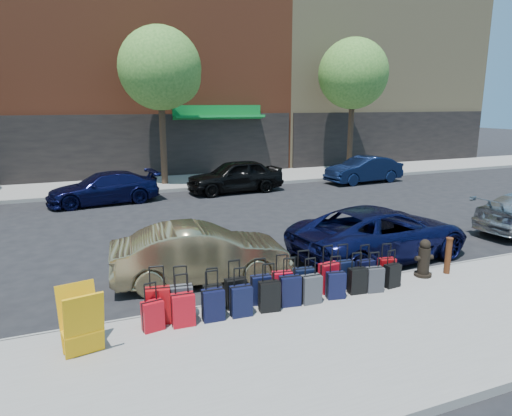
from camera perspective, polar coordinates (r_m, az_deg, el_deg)
name	(u,v)px	position (r m, az deg, el deg)	size (l,w,h in m)	color
ground	(212,241)	(13.51, -5.54, -4.12)	(120.00, 120.00, 0.00)	black
sidewalk_near	(326,344)	(7.95, 8.70, -16.44)	(60.00, 4.00, 0.15)	gray
sidewalk_far	(153,184)	(23.02, -12.76, 2.95)	(60.00, 4.00, 0.15)	gray
curb_near	(275,297)	(9.54, 2.39, -11.05)	(60.00, 0.08, 0.15)	gray
curb_far	(161,191)	(21.06, -11.83, 2.08)	(60.00, 0.08, 0.15)	gray
building_center	(122,0)	(31.19, -16.45, 23.62)	(17.00, 12.85, 20.00)	brown
building_right	(347,33)	(36.53, 11.35, 20.65)	(15.00, 12.12, 18.00)	#97855C
tree_center	(163,71)	(22.36, -11.55, 16.46)	(3.80, 3.80, 7.27)	black
tree_right	(355,76)	(26.46, 12.32, 15.84)	(3.80, 3.80, 7.27)	black
suitcase_front_0	(158,305)	(8.40, -12.15, -11.81)	(0.47, 0.31, 1.04)	#A10A0F
suitcase_front_1	(182,302)	(8.53, -9.28, -11.47)	(0.43, 0.27, 0.97)	#404045
suitcase_front_2	(213,299)	(8.64, -5.37, -11.25)	(0.37, 0.23, 0.86)	black
suitcase_front_3	(235,293)	(8.81, -2.58, -10.56)	(0.39, 0.22, 0.93)	black
suitcase_front_4	(261,290)	(8.97, 0.61, -10.15)	(0.39, 0.24, 0.91)	black
suitcase_front_5	(282,286)	(9.15, 3.30, -9.66)	(0.41, 0.27, 0.92)	#B20B1D
suitcase_front_6	(304,283)	(9.28, 6.02, -9.28)	(0.42, 0.26, 0.97)	black
suitcase_front_7	(329,278)	(9.60, 9.11, -8.58)	(0.43, 0.27, 0.99)	maroon
suitcase_front_8	(343,275)	(9.83, 10.85, -8.18)	(0.40, 0.23, 0.95)	black
suitcase_front_9	(365,272)	(10.11, 13.49, -7.84)	(0.37, 0.21, 0.89)	black
suitcase_front_10	(386,270)	(10.37, 15.99, -7.48)	(0.38, 0.24, 0.87)	maroon
suitcase_back_0	(153,316)	(8.20, -12.78, -12.98)	(0.39, 0.26, 0.85)	#AC0B16
suitcase_back_1	(183,310)	(8.24, -9.10, -12.45)	(0.40, 0.24, 0.94)	#AD0B16
suitcase_back_2	(213,305)	(8.37, -5.38, -11.96)	(0.40, 0.24, 0.93)	black
suitcase_back_3	(241,301)	(8.49, -1.88, -11.54)	(0.39, 0.24, 0.91)	black
suitcase_back_4	(269,296)	(8.68, 1.67, -10.96)	(0.41, 0.27, 0.92)	black
suitcase_back_5	(290,291)	(8.92, 4.27, -10.27)	(0.42, 0.28, 0.94)	black
suitcase_back_6	(311,289)	(9.06, 6.92, -10.04)	(0.38, 0.23, 0.90)	#39393E
suitcase_back_7	(336,285)	(9.35, 9.93, -9.48)	(0.39, 0.27, 0.86)	black
suitcase_back_8	(357,281)	(9.66, 12.53, -8.85)	(0.38, 0.25, 0.86)	black
suitcase_back_9	(374,279)	(9.81, 14.58, -8.64)	(0.38, 0.26, 0.84)	#333337
suitcase_back_10	(392,276)	(10.16, 16.64, -8.09)	(0.35, 0.23, 0.80)	black
fire_hydrant	(424,259)	(10.95, 20.26, -6.02)	(0.44, 0.39, 0.86)	black
bollard	(448,255)	(11.30, 22.89, -5.44)	(0.16, 0.16, 0.85)	#38190C
display_rack	(81,322)	(7.73, -20.99, -13.11)	(0.70, 0.75, 1.05)	#E49E0C
car_near_1	(201,253)	(10.39, -6.88, -5.66)	(1.38, 3.97, 1.31)	#95855B
car_near_2	(381,233)	(12.25, 15.32, -3.01)	(2.26, 4.91, 1.36)	#0D103A
car_far_1	(104,188)	(19.30, -18.52, 2.37)	(1.76, 4.34, 1.26)	#0B0E34
car_far_2	(235,176)	(20.68, -2.65, 4.02)	(1.75, 4.35, 1.48)	black
car_far_3	(364,170)	(23.84, 13.31, 4.69)	(1.41, 4.05, 1.33)	#0B1633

